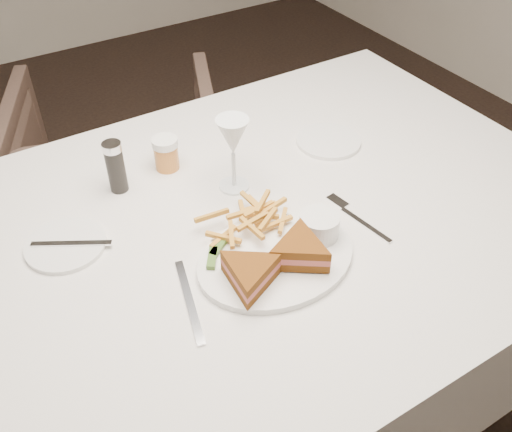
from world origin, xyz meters
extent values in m
plane|color=black|center=(0.00, 0.00, 0.00)|extent=(5.00, 5.00, 0.00)
cube|color=silver|center=(0.37, -0.21, 0.38)|extent=(1.53, 1.02, 0.75)
imported|color=#47352C|center=(0.36, 0.63, 0.35)|extent=(0.88, 0.86, 0.71)
ellipsoid|color=white|center=(0.36, -0.35, 0.76)|extent=(0.32, 0.25, 0.01)
cube|color=silver|center=(0.17, -0.35, 0.75)|extent=(0.07, 0.20, 0.00)
cylinder|color=white|center=(0.02, -0.09, 0.76)|extent=(0.16, 0.16, 0.01)
cylinder|color=white|center=(0.70, -0.07, 0.76)|extent=(0.16, 0.16, 0.01)
cylinder|color=black|center=(0.19, 0.03, 0.81)|extent=(0.04, 0.04, 0.12)
cylinder|color=#BF712E|center=(0.31, 0.04, 0.79)|extent=(0.06, 0.06, 0.08)
cube|color=#3D6222|center=(0.27, -0.27, 0.77)|extent=(0.05, 0.04, 0.01)
cube|color=#3D6222|center=(0.25, -0.29, 0.77)|extent=(0.04, 0.05, 0.01)
cylinder|color=white|center=(0.46, -0.34, 0.79)|extent=(0.08, 0.08, 0.05)
camera|label=1|loc=(-0.08, -0.99, 1.54)|focal=40.00mm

